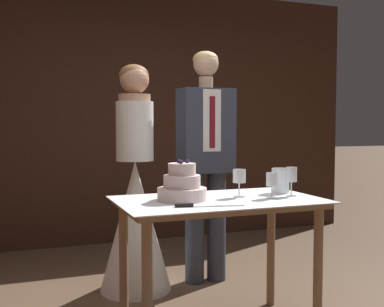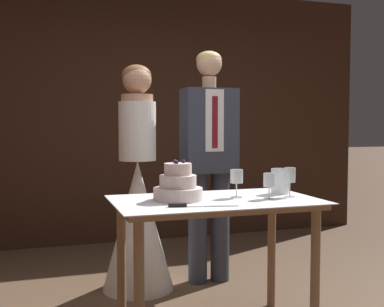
% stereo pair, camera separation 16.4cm
% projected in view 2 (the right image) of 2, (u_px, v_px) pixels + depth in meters
% --- Properties ---
extents(wall_back, '(5.24, 0.12, 2.72)m').
position_uv_depth(wall_back, '(140.00, 115.00, 5.20)').
color(wall_back, '#382116').
rests_on(wall_back, ground_plane).
extents(cake_table, '(1.22, 0.73, 0.81)m').
position_uv_depth(cake_table, '(215.00, 218.00, 2.87)').
color(cake_table, '#8E6B4C').
rests_on(cake_table, ground_plane).
extents(tiered_cake, '(0.29, 0.29, 0.24)m').
position_uv_depth(tiered_cake, '(178.00, 186.00, 2.82)').
color(tiered_cake, beige).
rests_on(tiered_cake, cake_table).
extents(cake_knife, '(0.38, 0.10, 0.02)m').
position_uv_depth(cake_knife, '(190.00, 205.00, 2.60)').
color(cake_knife, silver).
rests_on(cake_knife, cake_table).
extents(wine_glass_near, '(0.08, 0.08, 0.17)m').
position_uv_depth(wine_glass_near, '(237.00, 178.00, 2.93)').
color(wine_glass_near, silver).
rests_on(wine_glass_near, cake_table).
extents(wine_glass_middle, '(0.07, 0.07, 0.18)m').
position_uv_depth(wine_glass_middle, '(290.00, 177.00, 2.95)').
color(wine_glass_middle, silver).
rests_on(wine_glass_middle, cake_table).
extents(wine_glass_far, '(0.07, 0.07, 0.16)m').
position_uv_depth(wine_glass_far, '(269.00, 181.00, 2.88)').
color(wine_glass_far, silver).
rests_on(wine_glass_far, cake_table).
extents(hurricane_candle, '(0.11, 0.11, 0.16)m').
position_uv_depth(hurricane_candle, '(280.00, 182.00, 3.10)').
color(hurricane_candle, silver).
rests_on(hurricane_candle, cake_table).
extents(bride, '(0.54, 0.54, 1.71)m').
position_uv_depth(bride, '(138.00, 207.00, 3.65)').
color(bride, white).
rests_on(bride, ground_plane).
extents(groom, '(0.42, 0.25, 1.83)m').
position_uv_depth(groom, '(209.00, 155.00, 3.80)').
color(groom, '#333847').
rests_on(groom, ground_plane).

